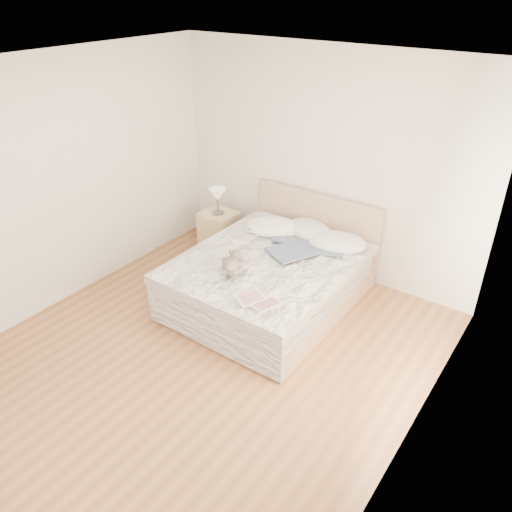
# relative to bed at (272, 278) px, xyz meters

# --- Properties ---
(floor) EXTENTS (4.00, 4.50, 0.00)m
(floor) POSITION_rel_bed_xyz_m (0.00, -1.19, -0.31)
(floor) COLOR brown
(floor) RESTS_ON ground
(ceiling) EXTENTS (4.00, 4.50, 0.00)m
(ceiling) POSITION_rel_bed_xyz_m (0.00, -1.19, 2.39)
(ceiling) COLOR white
(ceiling) RESTS_ON ground
(wall_back) EXTENTS (4.00, 0.02, 2.70)m
(wall_back) POSITION_rel_bed_xyz_m (0.00, 1.06, 1.04)
(wall_back) COLOR silver
(wall_back) RESTS_ON ground
(wall_left) EXTENTS (0.02, 4.50, 2.70)m
(wall_left) POSITION_rel_bed_xyz_m (-2.00, -1.19, 1.04)
(wall_left) COLOR silver
(wall_left) RESTS_ON ground
(wall_right) EXTENTS (0.02, 4.50, 2.70)m
(wall_right) POSITION_rel_bed_xyz_m (2.00, -1.19, 1.04)
(wall_right) COLOR silver
(wall_right) RESTS_ON ground
(window) EXTENTS (0.02, 1.30, 1.10)m
(window) POSITION_rel_bed_xyz_m (1.99, -0.89, 1.14)
(window) COLOR white
(window) RESTS_ON wall_right
(bed) EXTENTS (1.72, 2.14, 1.00)m
(bed) POSITION_rel_bed_xyz_m (0.00, 0.00, 0.00)
(bed) COLOR tan
(bed) RESTS_ON floor
(nightstand) EXTENTS (0.46, 0.41, 0.56)m
(nightstand) POSITION_rel_bed_xyz_m (-1.26, 0.59, -0.03)
(nightstand) COLOR tan
(nightstand) RESTS_ON floor
(table_lamp) EXTENTS (0.27, 0.27, 0.35)m
(table_lamp) POSITION_rel_bed_xyz_m (-1.25, 0.58, 0.50)
(table_lamp) COLOR #4B4641
(table_lamp) RESTS_ON nightstand
(pillow_left) EXTENTS (0.78, 0.67, 0.20)m
(pillow_left) POSITION_rel_bed_xyz_m (-0.35, 0.53, 0.33)
(pillow_left) COLOR white
(pillow_left) RESTS_ON bed
(pillow_middle) EXTENTS (0.77, 0.67, 0.19)m
(pillow_middle) POSITION_rel_bed_xyz_m (0.06, 0.72, 0.33)
(pillow_middle) COLOR white
(pillow_middle) RESTS_ON bed
(pillow_right) EXTENTS (0.79, 0.67, 0.20)m
(pillow_right) POSITION_rel_bed_xyz_m (0.47, 0.63, 0.33)
(pillow_right) COLOR white
(pillow_right) RESTS_ON bed
(blouse) EXTENTS (0.86, 0.88, 0.03)m
(blouse) POSITION_rel_bed_xyz_m (0.17, 0.22, 0.32)
(blouse) COLOR #37445F
(blouse) RESTS_ON bed
(photo_book) EXTENTS (0.34, 0.30, 0.02)m
(photo_book) POSITION_rel_bed_xyz_m (-0.45, 0.36, 0.32)
(photo_book) COLOR white
(photo_book) RESTS_ON bed
(childrens_book) EXTENTS (0.46, 0.39, 0.03)m
(childrens_book) POSITION_rel_bed_xyz_m (0.42, -0.85, 0.32)
(childrens_book) COLOR #FBEECA
(childrens_book) RESTS_ON bed
(teddy_bear) EXTENTS (0.33, 0.38, 0.17)m
(teddy_bear) POSITION_rel_bed_xyz_m (-0.13, -0.57, 0.34)
(teddy_bear) COLOR brown
(teddy_bear) RESTS_ON bed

